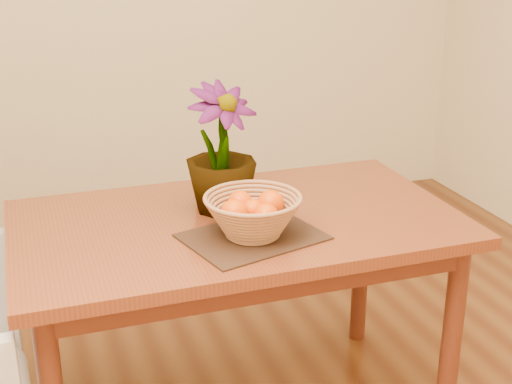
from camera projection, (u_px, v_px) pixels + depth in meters
name	position (u px, v px, depth m)	size (l,w,h in m)	color
table	(238.00, 243.00, 2.29)	(1.40, 0.80, 0.75)	maroon
placemat	(253.00, 237.00, 2.11)	(0.39, 0.29, 0.01)	#331C12
wicker_basket	(253.00, 218.00, 2.09)	(0.29, 0.29, 0.12)	#A87246
orange_pile	(253.00, 209.00, 2.08)	(0.21, 0.20, 0.08)	#FF4704
potted_plant	(221.00, 149.00, 2.25)	(0.23, 0.23, 0.41)	#164F17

